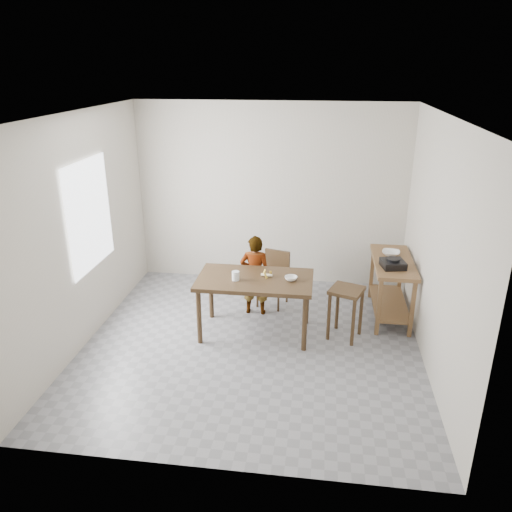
# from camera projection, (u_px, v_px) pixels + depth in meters

# --- Properties ---
(floor) EXTENTS (4.00, 4.00, 0.04)m
(floor) POSITION_uv_depth(u_px,v_px,m) (252.00, 346.00, 6.05)
(floor) COLOR slate
(floor) RESTS_ON ground
(ceiling) EXTENTS (4.00, 4.00, 0.04)m
(ceiling) POSITION_uv_depth(u_px,v_px,m) (251.00, 112.00, 5.05)
(ceiling) COLOR white
(ceiling) RESTS_ON wall_back
(wall_back) EXTENTS (4.00, 0.04, 2.70)m
(wall_back) POSITION_uv_depth(u_px,v_px,m) (271.00, 195.00, 7.42)
(wall_back) COLOR beige
(wall_back) RESTS_ON ground
(wall_front) EXTENTS (4.00, 0.04, 2.70)m
(wall_front) POSITION_uv_depth(u_px,v_px,m) (212.00, 330.00, 3.69)
(wall_front) COLOR beige
(wall_front) RESTS_ON ground
(wall_left) EXTENTS (0.04, 4.00, 2.70)m
(wall_left) POSITION_uv_depth(u_px,v_px,m) (80.00, 232.00, 5.80)
(wall_left) COLOR beige
(wall_left) RESTS_ON ground
(wall_right) EXTENTS (0.04, 4.00, 2.70)m
(wall_right) POSITION_uv_depth(u_px,v_px,m) (439.00, 248.00, 5.30)
(wall_right) COLOR beige
(wall_right) RESTS_ON ground
(window_pane) EXTENTS (0.02, 1.10, 1.30)m
(window_pane) POSITION_uv_depth(u_px,v_px,m) (90.00, 215.00, 5.93)
(window_pane) COLOR white
(window_pane) RESTS_ON wall_left
(dining_table) EXTENTS (1.40, 0.80, 0.75)m
(dining_table) POSITION_uv_depth(u_px,v_px,m) (255.00, 306.00, 6.18)
(dining_table) COLOR #3A2816
(dining_table) RESTS_ON floor
(prep_counter) EXTENTS (0.50, 1.20, 0.80)m
(prep_counter) POSITION_uv_depth(u_px,v_px,m) (391.00, 288.00, 6.60)
(prep_counter) COLOR brown
(prep_counter) RESTS_ON floor
(child) EXTENTS (0.41, 0.27, 1.10)m
(child) POSITION_uv_depth(u_px,v_px,m) (255.00, 275.00, 6.63)
(child) COLOR white
(child) RESTS_ON floor
(dining_chair) EXTENTS (0.46, 0.46, 0.76)m
(dining_chair) POSITION_uv_depth(u_px,v_px,m) (272.00, 280.00, 6.91)
(dining_chair) COLOR #3A2816
(dining_chair) RESTS_ON floor
(stool) EXTENTS (0.48, 0.48, 0.66)m
(stool) POSITION_uv_depth(u_px,v_px,m) (345.00, 313.00, 6.10)
(stool) COLOR #3A2816
(stool) RESTS_ON floor
(glass_tumbler) EXTENTS (0.12, 0.12, 0.11)m
(glass_tumbler) POSITION_uv_depth(u_px,v_px,m) (236.00, 276.00, 5.97)
(glass_tumbler) COLOR white
(glass_tumbler) RESTS_ON dining_table
(small_bowl) EXTENTS (0.19, 0.19, 0.05)m
(small_bowl) POSITION_uv_depth(u_px,v_px,m) (291.00, 278.00, 5.98)
(small_bowl) COLOR white
(small_bowl) RESTS_ON dining_table
(banana) EXTENTS (0.19, 0.15, 0.06)m
(banana) POSITION_uv_depth(u_px,v_px,m) (267.00, 275.00, 6.07)
(banana) COLOR #EED651
(banana) RESTS_ON dining_table
(serving_bowl) EXTENTS (0.27, 0.27, 0.06)m
(serving_bowl) POSITION_uv_depth(u_px,v_px,m) (391.00, 253.00, 6.62)
(serving_bowl) COLOR white
(serving_bowl) RESTS_ON prep_counter
(gas_burner) EXTENTS (0.32, 0.32, 0.09)m
(gas_burner) POSITION_uv_depth(u_px,v_px,m) (393.00, 264.00, 6.22)
(gas_burner) COLOR black
(gas_burner) RESTS_ON prep_counter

